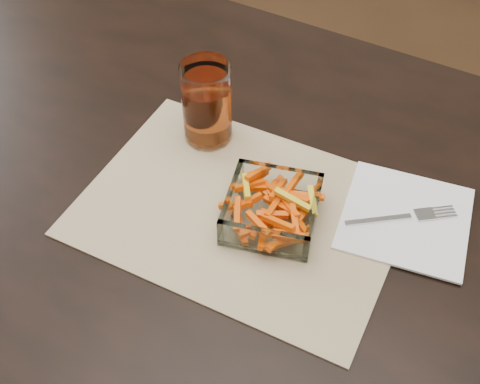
# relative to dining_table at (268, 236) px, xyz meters

# --- Properties ---
(dining_table) EXTENTS (1.60, 0.90, 0.75)m
(dining_table) POSITION_rel_dining_table_xyz_m (0.00, 0.00, 0.00)
(dining_table) COLOR black
(dining_table) RESTS_ON ground
(placemat) EXTENTS (0.47, 0.35, 0.00)m
(placemat) POSITION_rel_dining_table_xyz_m (-0.03, -0.04, 0.09)
(placemat) COLOR tan
(placemat) RESTS_ON dining_table
(glass_bowl) EXTENTS (0.15, 0.15, 0.05)m
(glass_bowl) POSITION_rel_dining_table_xyz_m (0.02, -0.03, 0.11)
(glass_bowl) COLOR white
(glass_bowl) RESTS_ON placemat
(tumbler) EXTENTS (0.08, 0.08, 0.14)m
(tumbler) POSITION_rel_dining_table_xyz_m (-0.15, 0.07, 0.15)
(tumbler) COLOR white
(tumbler) RESTS_ON placemat
(napkin) EXTENTS (0.20, 0.20, 0.00)m
(napkin) POSITION_rel_dining_table_xyz_m (0.19, 0.06, 0.09)
(napkin) COLOR white
(napkin) RESTS_ON placemat
(fork) EXTENTS (0.14, 0.11, 0.00)m
(fork) POSITION_rel_dining_table_xyz_m (0.18, 0.06, 0.10)
(fork) COLOR silver
(fork) RESTS_ON napkin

